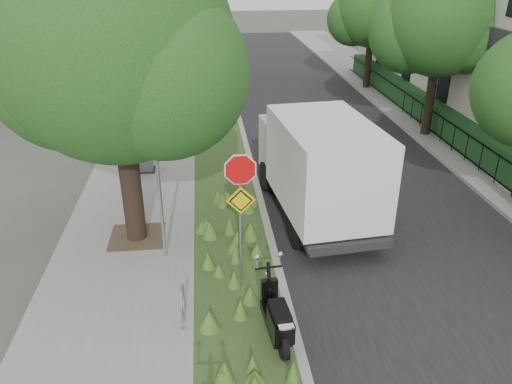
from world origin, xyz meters
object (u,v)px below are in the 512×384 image
Objects in this scene: sign_assembly at (241,193)px; box_truck at (318,163)px; scooter_near at (278,322)px; utility_cabinet at (140,155)px.

sign_assembly reaches higher than box_truck.
scooter_near is 1.54× the size of utility_cabinet.
box_truck is 6.50m from utility_cabinet.
utility_cabinet is (-3.43, 8.73, 0.15)m from scooter_near.
scooter_near is at bearing -110.15° from box_truck.
box_truck is 4.77× the size of utility_cabinet.
sign_assembly is 1.72× the size of scooter_near.
sign_assembly is at bearing -66.50° from utility_cabinet.
sign_assembly reaches higher than utility_cabinet.
utility_cabinet is (-2.91, 6.70, -1.62)m from sign_assembly.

